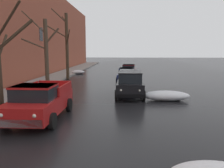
% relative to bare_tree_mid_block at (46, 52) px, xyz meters
% --- Properties ---
extents(left_sidewalk_slab, '(3.18, 80.00, 0.15)m').
position_rel_bare_tree_mid_block_xyz_m(left_sidewalk_slab, '(-1.72, 0.66, -3.03)').
color(left_sidewalk_slab, gray).
rests_on(left_sidewalk_slab, ground).
extents(brick_townhouse_facade, '(0.63, 80.00, 11.75)m').
position_rel_bare_tree_mid_block_xyz_m(brick_townhouse_facade, '(-3.81, 0.66, 2.77)').
color(brick_townhouse_facade, '#9E4C38').
rests_on(brick_townhouse_facade, ground).
extents(snow_bank_mid_block_left, '(1.84, 1.16, 0.53)m').
position_rel_bare_tree_mid_block_xyz_m(snow_bank_mid_block_left, '(0.15, 12.60, -2.85)').
color(snow_bank_mid_block_left, white).
rests_on(snow_bank_mid_block_left, ground).
extents(snow_bank_near_corner_right, '(3.09, 1.31, 0.65)m').
position_rel_bare_tree_mid_block_xyz_m(snow_bank_near_corner_right, '(9.48, -3.99, -2.79)').
color(snow_bank_near_corner_right, white).
rests_on(snow_bank_near_corner_right, ground).
extents(bare_tree_mid_block, '(3.18, 0.54, 6.47)m').
position_rel_bare_tree_mid_block_xyz_m(bare_tree_mid_block, '(0.00, 0.00, 0.00)').
color(bare_tree_mid_block, '#4C3D2D').
rests_on(bare_tree_mid_block, ground).
extents(bare_tree_far_down_block, '(2.80, 2.86, 7.67)m').
position_rel_bare_tree_mid_block_xyz_m(bare_tree_far_down_block, '(-0.00, 6.97, 0.81)').
color(bare_tree_far_down_block, '#423323').
rests_on(bare_tree_far_down_block, ground).
extents(pickup_truck_red_approaching_near_lane, '(2.24, 4.89, 1.76)m').
position_rel_bare_tree_mid_block_xyz_m(pickup_truck_red_approaching_near_lane, '(2.61, -8.62, -2.23)').
color(pickup_truck_red_approaching_near_lane, red).
rests_on(pickup_truck_red_approaching_near_lane, ground).
extents(suv_black_parked_kerbside_close, '(2.07, 4.81, 1.82)m').
position_rel_bare_tree_mid_block_xyz_m(suv_black_parked_kerbside_close, '(7.02, -2.58, -2.12)').
color(suv_black_parked_kerbside_close, black).
rests_on(suv_black_parked_kerbside_close, ground).
extents(sedan_darkblue_parked_kerbside_mid, '(2.06, 4.11, 1.42)m').
position_rel_bare_tree_mid_block_xyz_m(sedan_darkblue_parked_kerbside_mid, '(6.78, 5.00, -2.36)').
color(sedan_darkblue_parked_kerbside_mid, navy).
rests_on(sedan_darkblue_parked_kerbside_mid, ground).
extents(sedan_maroon_parked_far_down_block, '(2.16, 4.30, 1.42)m').
position_rel_bare_tree_mid_block_xyz_m(sedan_maroon_parked_far_down_block, '(7.12, 10.64, -2.36)').
color(sedan_maroon_parked_far_down_block, maroon).
rests_on(sedan_maroon_parked_far_down_block, ground).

